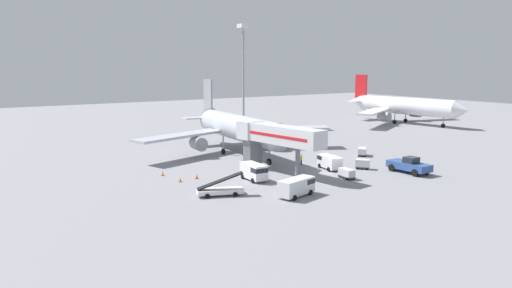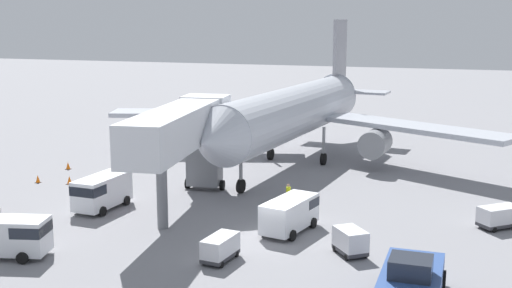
{
  "view_description": "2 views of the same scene",
  "coord_description": "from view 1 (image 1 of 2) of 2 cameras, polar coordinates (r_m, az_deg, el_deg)",
  "views": [
    {
      "loc": [
        -50.21,
        -54.23,
        16.44
      ],
      "look_at": [
        -5.68,
        13.73,
        2.94
      ],
      "focal_mm": 33.87,
      "sensor_mm": 36.0,
      "label": 1
    },
    {
      "loc": [
        11.56,
        -36.11,
        13.25
      ],
      "look_at": [
        -5.41,
        12.05,
        3.48
      ],
      "focal_mm": 45.54,
      "sensor_mm": 36.0,
      "label": 2
    }
  ],
  "objects": [
    {
      "name": "airplane_at_gate",
      "position": [
        88.94,
        -2.24,
        1.94
      ],
      "size": [
        39.67,
        35.61,
        13.31
      ],
      "color": "#B7BCC6",
      "rests_on": "ground"
    },
    {
      "name": "ground_crew_worker_foreground",
      "position": [
        79.94,
        5.37,
        -1.79
      ],
      "size": [
        0.48,
        0.48,
        1.78
      ],
      "color": "#1E2333",
      "rests_on": "ground"
    },
    {
      "name": "baggage_cart_near_left",
      "position": [
        89.48,
        12.44,
        -0.86
      ],
      "size": [
        2.94,
        2.84,
        1.43
      ],
      "color": "#38383D",
      "rests_on": "ground"
    },
    {
      "name": "belt_loader_truck",
      "position": [
        61.39,
        -4.26,
        -5.4
      ],
      "size": [
        6.15,
        3.82,
        2.91
      ],
      "color": "white",
      "rests_on": "ground"
    },
    {
      "name": "pushback_tug",
      "position": [
        77.31,
        17.65,
        -2.42
      ],
      "size": [
        3.11,
        6.72,
        2.5
      ],
      "color": "#2D4C8E",
      "rests_on": "ground"
    },
    {
      "name": "service_van_outer_left",
      "position": [
        68.91,
        -0.22,
        -3.22
      ],
      "size": [
        2.44,
        4.84,
        2.38
      ],
      "color": "white",
      "rests_on": "ground"
    },
    {
      "name": "ground_plane",
      "position": [
        75.71,
        9.35,
        -3.23
      ],
      "size": [
        300.0,
        300.0,
        0.0
      ],
      "primitive_type": "plane",
      "color": "gray"
    },
    {
      "name": "safety_cone_bravo",
      "position": [
        70.57,
        -7.02,
        -3.82
      ],
      "size": [
        0.47,
        0.47,
        0.71
      ],
      "color": "black",
      "rests_on": "ground"
    },
    {
      "name": "safety_cone_charlie",
      "position": [
        73.3,
        -10.97,
        -3.44
      ],
      "size": [
        0.44,
        0.44,
        0.67
      ],
      "color": "black",
      "rests_on": "ground"
    },
    {
      "name": "apron_light_mast",
      "position": [
        128.71,
        -1.51,
        10.31
      ],
      "size": [
        2.4,
        2.4,
        26.71
      ],
      "color": "#93969B",
      "rests_on": "ground"
    },
    {
      "name": "safety_cone_alpha",
      "position": [
        69.06,
        -8.94,
        -4.19
      ],
      "size": [
        0.42,
        0.42,
        0.64
      ],
      "color": "black",
      "rests_on": "ground"
    },
    {
      "name": "service_van_outer_right",
      "position": [
        77.2,
        8.62,
        -2.04
      ],
      "size": [
        2.84,
        4.98,
        2.14
      ],
      "color": "white",
      "rests_on": "ground"
    },
    {
      "name": "service_van_mid_right",
      "position": [
        61.04,
        4.89,
        -4.97
      ],
      "size": [
        5.7,
        3.3,
        2.27
      ],
      "color": "silver",
      "rests_on": "ground"
    },
    {
      "name": "jet_bridge",
      "position": [
        73.25,
        2.17,
        0.86
      ],
      "size": [
        5.49,
        16.58,
        7.42
      ],
      "color": "silver",
      "rests_on": "ground"
    },
    {
      "name": "airplane_background",
      "position": [
        140.92,
        16.88,
        4.32
      ],
      "size": [
        40.38,
        37.77,
        13.28
      ],
      "color": "silver",
      "rests_on": "ground"
    },
    {
      "name": "baggage_cart_near_right",
      "position": [
        71.3,
        10.65,
        -3.41
      ],
      "size": [
        1.47,
        2.68,
        1.42
      ],
      "color": "#38383D",
      "rests_on": "ground"
    },
    {
      "name": "baggage_cart_rear_right",
      "position": [
        78.22,
        12.48,
        -2.29
      ],
      "size": [
        2.35,
        2.46,
        1.53
      ],
      "color": "#38383D",
      "rests_on": "ground"
    }
  ]
}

